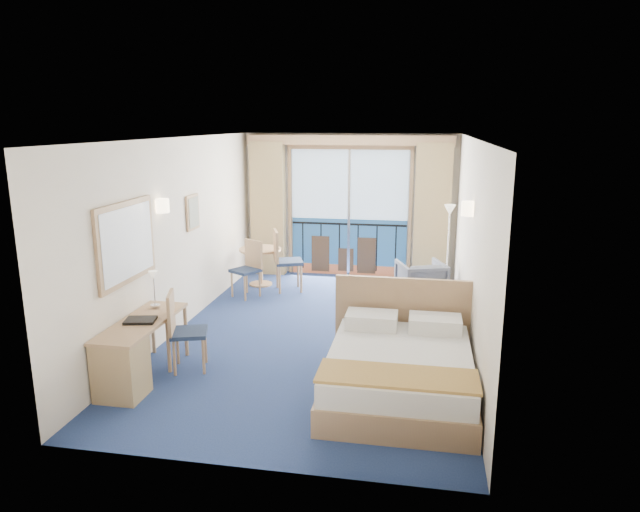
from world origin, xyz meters
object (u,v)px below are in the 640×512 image
at_px(nightstand, 449,331).
at_px(desk_chair, 182,326).
at_px(round_table, 260,257).
at_px(table_chair_a, 283,257).
at_px(table_chair_b, 249,265).
at_px(armchair, 421,281).
at_px(bed, 400,369).
at_px(desk, 126,360).
at_px(floor_lamp, 449,226).

height_order(nightstand, desk_chair, desk_chair).
relative_size(round_table, table_chair_a, 0.70).
bearing_deg(table_chair_b, armchair, 36.05).
xyz_separation_m(nightstand, desk_chair, (-3.16, -1.17, 0.28)).
height_order(bed, nightstand, bed).
distance_m(armchair, desk, 5.04).
bearing_deg(table_chair_b, desk, -62.96).
bearing_deg(table_chair_a, round_table, 40.37).
xyz_separation_m(desk, round_table, (0.25, 4.37, 0.13)).
relative_size(nightstand, table_chair_a, 0.48).
distance_m(armchair, table_chair_b, 2.90).
relative_size(bed, table_chair_b, 2.11).
height_order(desk, table_chair_a, table_chair_a).
bearing_deg(desk, round_table, 86.67).
xyz_separation_m(nightstand, table_chair_b, (-3.26, 1.84, 0.28)).
bearing_deg(round_table, desk, -93.33).
bearing_deg(bed, desk_chair, 175.68).
height_order(armchair, table_chair_b, table_chair_b).
xyz_separation_m(armchair, desk, (-3.13, -3.95, 0.05)).
distance_m(nightstand, table_chair_b, 3.76).
xyz_separation_m(bed, desk_chair, (-2.58, 0.20, 0.25)).
xyz_separation_m(bed, floor_lamp, (0.62, 4.00, 0.87)).
height_order(table_chair_a, table_chair_b, table_chair_a).
bearing_deg(armchair, desk_chair, 30.00).
height_order(round_table, table_chair_b, table_chair_b).
xyz_separation_m(floor_lamp, table_chair_a, (-2.81, -0.39, -0.56)).
height_order(bed, table_chair_a, table_chair_a).
height_order(desk_chair, table_chair_b, desk_chair).
bearing_deg(desk, desk_chair, 62.13).
relative_size(nightstand, floor_lamp, 0.34).
bearing_deg(armchair, desk, 31.88).
xyz_separation_m(nightstand, round_table, (-3.26, 2.52, 0.25)).
bearing_deg(table_chair_b, table_chair_a, 69.33).
xyz_separation_m(desk_chair, table_chair_a, (0.40, 3.41, 0.07)).
distance_m(desk_chair, table_chair_b, 3.01).
relative_size(bed, table_chair_a, 1.86).
height_order(desk, round_table, desk).
bearing_deg(floor_lamp, table_chair_b, -166.57).
relative_size(bed, desk, 1.37).
distance_m(desk, desk_chair, 0.78).
bearing_deg(round_table, desk_chair, -88.38).
bearing_deg(floor_lamp, table_chair_a, -172.03).
distance_m(nightstand, floor_lamp, 2.78).
bearing_deg(desk_chair, floor_lamp, -57.81).
height_order(bed, desk, bed).
xyz_separation_m(desk_chair, table_chair_b, (-0.10, 3.01, -0.01)).
relative_size(nightstand, desk, 0.36).
distance_m(bed, round_table, 4.73).
relative_size(floor_lamp, desk, 1.05).
bearing_deg(nightstand, desk, -152.25).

